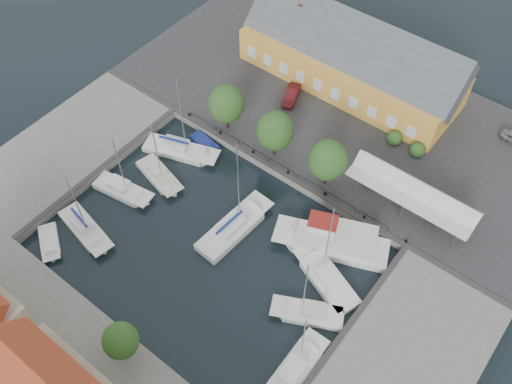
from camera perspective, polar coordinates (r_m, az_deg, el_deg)
ground at (r=60.71m, az=-3.49°, el=-4.40°), size 140.00×140.00×0.00m
north_quay at (r=72.58m, az=8.36°, el=7.91°), size 56.00×26.00×1.00m
west_quay at (r=71.11m, az=-18.30°, el=4.11°), size 12.00×24.00×1.00m
east_quay at (r=54.76m, az=13.75°, el=-17.32°), size 12.00×24.00×1.00m
quay_edge_fittings at (r=61.88m, az=-0.70°, el=-0.98°), size 56.00×24.72×0.40m
warehouse at (r=74.50m, az=9.28°, el=13.19°), size 28.56×14.00×9.55m
tent_canopy at (r=61.43m, az=15.36°, el=-0.16°), size 14.00×4.00×2.83m
quay_trees at (r=63.50m, az=1.92°, el=6.13°), size 18.20×4.20×6.30m
car_red at (r=72.44m, az=3.55°, el=9.64°), size 2.83×4.45×1.38m
center_sailboat at (r=60.74m, az=-2.26°, el=-3.66°), size 3.45×9.87×13.20m
trawler at (r=59.57m, az=7.99°, el=-4.94°), size 12.40×7.82×5.00m
east_boat_a at (r=58.00m, az=7.12°, el=-8.73°), size 8.75×5.70×11.89m
east_boat_b at (r=56.11m, az=5.34°, el=-12.04°), size 7.30×5.19×9.86m
east_boat_c at (r=53.80m, az=3.84°, el=-17.47°), size 2.64×8.01×10.21m
west_boat_a at (r=68.25m, az=-7.66°, el=4.11°), size 9.44×5.47×12.11m
west_boat_b at (r=66.06m, az=-9.66°, el=1.58°), size 7.09×3.86×9.53m
west_boat_c at (r=65.55m, az=-13.21°, el=0.13°), size 7.45×3.38×9.93m
west_boat_d at (r=63.39m, az=-16.69°, el=-3.61°), size 8.05×3.71×10.54m
launch_sw at (r=63.78m, az=-19.90°, el=-4.83°), size 5.06×4.14×0.98m
launch_nw at (r=69.00m, az=-5.22°, el=4.89°), size 4.24×2.24×0.88m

